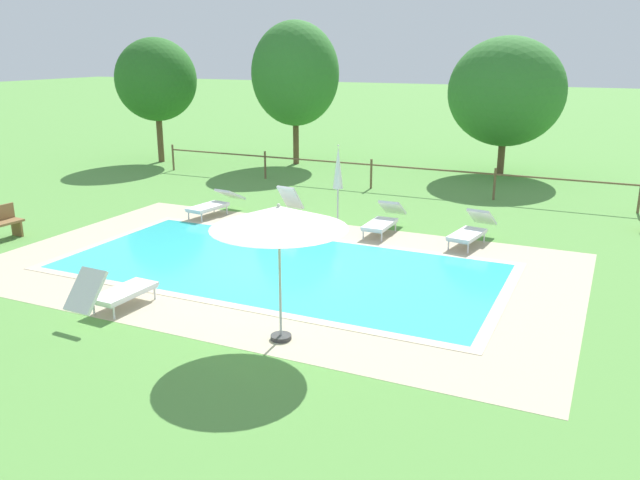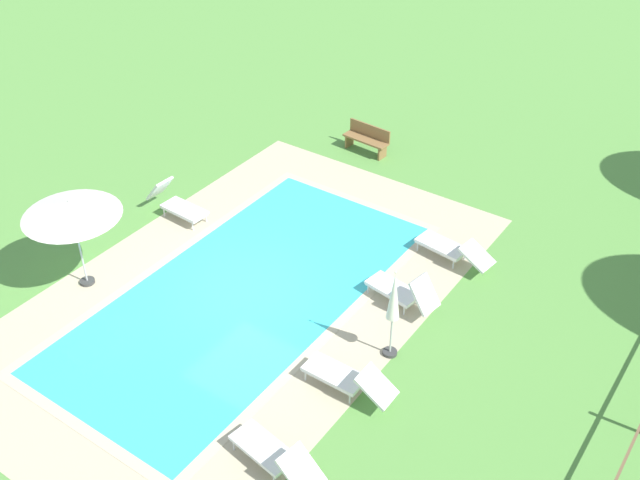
% 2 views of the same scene
% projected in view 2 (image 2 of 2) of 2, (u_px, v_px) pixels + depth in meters
% --- Properties ---
extents(ground_plane, '(160.00, 160.00, 0.00)m').
position_uv_depth(ground_plane, '(244.00, 293.00, 18.17)').
color(ground_plane, '#599342').
extents(pool_deck_paving, '(13.15, 8.05, 0.01)m').
position_uv_depth(pool_deck_paving, '(244.00, 293.00, 18.17)').
color(pool_deck_paving, '#BCAD8E').
rests_on(pool_deck_paving, ground).
extents(swimming_pool_water, '(9.81, 4.70, 0.01)m').
position_uv_depth(swimming_pool_water, '(244.00, 293.00, 18.17)').
color(swimming_pool_water, '#38C6D1').
rests_on(swimming_pool_water, ground).
extents(pool_coping_rim, '(10.29, 5.18, 0.01)m').
position_uv_depth(pool_coping_rim, '(244.00, 293.00, 18.17)').
color(pool_coping_rim, beige).
rests_on(pool_coping_rim, ground).
extents(sun_lounger_north_near_steps, '(0.89, 1.89, 1.02)m').
position_uv_depth(sun_lounger_north_near_steps, '(402.00, 291.00, 17.62)').
color(sun_lounger_north_near_steps, white).
rests_on(sun_lounger_north_near_steps, ground).
extents(sun_lounger_north_mid, '(0.69, 1.89, 0.98)m').
position_uv_depth(sun_lounger_north_mid, '(177.00, 204.00, 20.67)').
color(sun_lounger_north_mid, white).
rests_on(sun_lounger_north_mid, ground).
extents(sun_lounger_north_far, '(0.61, 2.03, 0.79)m').
position_uv_depth(sun_lounger_north_far, '(346.00, 377.00, 15.42)').
color(sun_lounger_north_far, white).
rests_on(sun_lounger_north_far, ground).
extents(sun_lounger_north_end, '(0.91, 2.09, 0.81)m').
position_uv_depth(sun_lounger_north_end, '(274.00, 454.00, 13.85)').
color(sun_lounger_north_end, white).
rests_on(sun_lounger_north_end, ground).
extents(sun_lounger_south_near_corner, '(0.87, 2.14, 0.70)m').
position_uv_depth(sun_lounger_south_near_corner, '(452.00, 249.00, 19.05)').
color(sun_lounger_south_near_corner, white).
rests_on(sun_lounger_south_near_corner, ground).
extents(patio_umbrella_open_foreground, '(2.28, 2.28, 2.39)m').
position_uv_depth(patio_umbrella_open_foreground, '(71.00, 209.00, 17.24)').
color(patio_umbrella_open_foreground, '#383838').
rests_on(patio_umbrella_open_foreground, ground).
extents(patio_umbrella_closed_row_west, '(0.32, 0.32, 2.27)m').
position_uv_depth(patio_umbrella_closed_row_west, '(394.00, 301.00, 15.62)').
color(patio_umbrella_closed_row_west, '#383838').
rests_on(patio_umbrella_closed_row_west, ground).
extents(wooden_bench_lawn_side, '(0.55, 1.53, 0.87)m').
position_uv_depth(wooden_bench_lawn_side, '(367.00, 138.00, 23.59)').
color(wooden_bench_lawn_side, olive).
rests_on(wooden_bench_lawn_side, ground).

